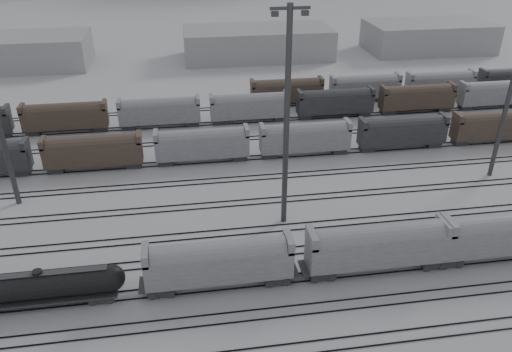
{
  "coord_description": "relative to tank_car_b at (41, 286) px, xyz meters",
  "views": [
    {
      "loc": [
        -11.68,
        -41.53,
        36.44
      ],
      "look_at": [
        -2.36,
        18.29,
        4.0
      ],
      "focal_mm": 35.0,
      "sensor_mm": 36.0,
      "label": 1
    }
  ],
  "objects": [
    {
      "name": "ground",
      "position": [
        27.37,
        -1.0,
        -2.43
      ],
      "size": [
        900.0,
        900.0,
        0.0
      ],
      "primitive_type": "plane",
      "color": "silver",
      "rests_on": "ground"
    },
    {
      "name": "tracks",
      "position": [
        27.37,
        16.5,
        -2.35
      ],
      "size": [
        220.0,
        71.5,
        0.16
      ],
      "color": "black",
      "rests_on": "ground"
    },
    {
      "name": "tank_car_b",
      "position": [
        0.0,
        0.0,
        0.0
      ],
      "size": [
        16.99,
        2.83,
        4.2
      ],
      "color": "#242427",
      "rests_on": "ground"
    },
    {
      "name": "hopper_car_a",
      "position": [
        18.33,
        -0.0,
        1.07
      ],
      "size": [
        15.81,
        3.14,
        5.66
      ],
      "color": "#242427",
      "rests_on": "ground"
    },
    {
      "name": "hopper_car_b",
      "position": [
        36.25,
        0.0,
        1.22
      ],
      "size": [
        16.5,
        3.28,
        5.9
      ],
      "color": "#242427",
      "rests_on": "ground"
    },
    {
      "name": "hopper_car_c",
      "position": [
        51.34,
        0.0,
        1.16
      ],
      "size": [
        16.25,
        3.23,
        5.81
      ],
      "color": "#242427",
      "rests_on": "ground"
    },
    {
      "name": "light_mast_c",
      "position": [
        27.84,
        11.7,
        12.25
      ],
      "size": [
        4.43,
        0.71,
        27.68
      ],
      "color": "#3B3B3D",
      "rests_on": "ground"
    },
    {
      "name": "light_mast_d",
      "position": [
        62.07,
        19.41,
        11.44
      ],
      "size": [
        4.18,
        0.67,
        26.15
      ],
      "color": "#3B3B3D",
      "rests_on": "ground"
    },
    {
      "name": "bg_string_near",
      "position": [
        35.37,
        31.0,
        0.37
      ],
      "size": [
        151.0,
        3.0,
        5.6
      ],
      "color": "gray",
      "rests_on": "ground"
    },
    {
      "name": "bg_string_mid",
      "position": [
        45.37,
        47.0,
        0.37
      ],
      "size": [
        151.0,
        3.0,
        5.6
      ],
      "color": "#242427",
      "rests_on": "ground"
    },
    {
      "name": "bg_string_far",
      "position": [
        62.87,
        55.0,
        0.37
      ],
      "size": [
        66.0,
        3.0,
        5.6
      ],
      "color": "#4E3C31",
      "rests_on": "ground"
    },
    {
      "name": "warehouse_mid",
      "position": [
        37.37,
        94.0,
        1.57
      ],
      "size": [
        40.0,
        18.0,
        8.0
      ],
      "primitive_type": "cube",
      "color": "#9C9C9F",
      "rests_on": "ground"
    },
    {
      "name": "warehouse_right",
      "position": [
        87.37,
        94.0,
        1.57
      ],
      "size": [
        35.0,
        18.0,
        8.0
      ],
      "primitive_type": "cube",
      "color": "#9C9C9F",
      "rests_on": "ground"
    }
  ]
}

